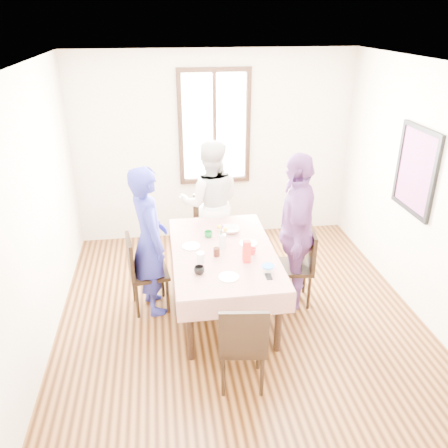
{
  "coord_description": "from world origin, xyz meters",
  "views": [
    {
      "loc": [
        -0.78,
        -4.13,
        3.12
      ],
      "look_at": [
        -0.16,
        0.18,
        1.1
      ],
      "focal_mm": 36.75,
      "sensor_mm": 36.0,
      "label": 1
    }
  ],
  "objects": [
    {
      "name": "ground",
      "position": [
        0.0,
        0.0,
        0.0
      ],
      "size": [
        4.5,
        4.5,
        0.0
      ],
      "primitive_type": "plane",
      "color": "black",
      "rests_on": "ground"
    },
    {
      "name": "back_wall",
      "position": [
        0.0,
        2.25,
        1.35
      ],
      "size": [
        4.0,
        0.0,
        4.0
      ],
      "primitive_type": "plane",
      "rotation": [
        1.57,
        0.0,
        0.0
      ],
      "color": "beige",
      "rests_on": "ground"
    },
    {
      "name": "right_wall",
      "position": [
        2.0,
        0.0,
        1.35
      ],
      "size": [
        0.0,
        4.5,
        4.5
      ],
      "primitive_type": "plane",
      "rotation": [
        1.57,
        0.0,
        -1.57
      ],
      "color": "beige",
      "rests_on": "ground"
    },
    {
      "name": "window_frame",
      "position": [
        0.0,
        2.23,
        1.65
      ],
      "size": [
        1.02,
        0.06,
        1.62
      ],
      "primitive_type": "cube",
      "color": "black",
      "rests_on": "back_wall"
    },
    {
      "name": "window_pane",
      "position": [
        0.0,
        2.24,
        1.65
      ],
      "size": [
        0.9,
        0.02,
        1.5
      ],
      "primitive_type": "cube",
      "color": "white",
      "rests_on": "back_wall"
    },
    {
      "name": "art_poster",
      "position": [
        1.98,
        0.3,
        1.55
      ],
      "size": [
        0.04,
        0.76,
        0.96
      ],
      "primitive_type": "cube",
      "color": "red",
      "rests_on": "right_wall"
    },
    {
      "name": "dining_table",
      "position": [
        -0.16,
        0.23,
        0.38
      ],
      "size": [
        0.99,
        1.7,
        0.75
      ],
      "primitive_type": "cube",
      "color": "black",
      "rests_on": "ground"
    },
    {
      "name": "tablecloth",
      "position": [
        -0.16,
        0.23,
        0.76
      ],
      "size": [
        1.11,
        1.82,
        0.01
      ],
      "primitive_type": "cube",
      "color": "#620B02",
      "rests_on": "dining_table"
    },
    {
      "name": "chair_left",
      "position": [
        -0.98,
        0.39,
        0.46
      ],
      "size": [
        0.48,
        0.48,
        0.91
      ],
      "primitive_type": "cube",
      "rotation": [
        0.0,
        0.0,
        -1.43
      ],
      "color": "black",
      "rests_on": "ground"
    },
    {
      "name": "chair_right",
      "position": [
        0.66,
        0.29,
        0.46
      ],
      "size": [
        0.48,
        0.48,
        0.91
      ],
      "primitive_type": "cube",
      "rotation": [
        0.0,
        0.0,
        1.42
      ],
      "color": "black",
      "rests_on": "ground"
    },
    {
      "name": "chair_far",
      "position": [
        -0.16,
        1.4,
        0.46
      ],
      "size": [
        0.44,
        0.44,
        0.91
      ],
      "primitive_type": "cube",
      "rotation": [
        0.0,
        0.0,
        3.19
      ],
      "color": "black",
      "rests_on": "ground"
    },
    {
      "name": "chair_near",
      "position": [
        -0.16,
        -0.94,
        0.46
      ],
      "size": [
        0.47,
        0.47,
        0.91
      ],
      "primitive_type": "cube",
      "rotation": [
        0.0,
        0.0,
        -0.12
      ],
      "color": "black",
      "rests_on": "ground"
    },
    {
      "name": "person_left",
      "position": [
        -0.96,
        0.39,
        0.85
      ],
      "size": [
        0.56,
        0.71,
        1.7
      ],
      "primitive_type": "imported",
      "rotation": [
        0.0,
        0.0,
        1.84
      ],
      "color": "navy",
      "rests_on": "ground"
    },
    {
      "name": "person_far",
      "position": [
        -0.16,
        1.38,
        0.85
      ],
      "size": [
        0.89,
        0.73,
        1.69
      ],
      "primitive_type": "imported",
      "rotation": [
        0.0,
        0.0,
        3.03
      ],
      "color": "silver",
      "rests_on": "ground"
    },
    {
      "name": "person_right",
      "position": [
        0.64,
        0.29,
        0.91
      ],
      "size": [
        0.72,
        1.14,
        1.81
      ],
      "primitive_type": "imported",
      "rotation": [
        0.0,
        0.0,
        -1.85
      ],
      "color": "#663974",
      "rests_on": "ground"
    },
    {
      "name": "mug_black",
      "position": [
        -0.47,
        -0.23,
        0.8
      ],
      "size": [
        0.14,
        0.14,
        0.08
      ],
      "primitive_type": "imported",
      "rotation": [
        0.0,
        0.0,
        -0.39
      ],
      "color": "black",
      "rests_on": "tablecloth"
    },
    {
      "name": "mug_flag",
      "position": [
        0.13,
        0.09,
        0.8
      ],
      "size": [
        0.1,
        0.1,
        0.08
      ],
      "primitive_type": "imported",
      "rotation": [
        0.0,
        0.0,
        0.27
      ],
      "color": "red",
      "rests_on": "tablecloth"
    },
    {
      "name": "mug_green",
      "position": [
        -0.29,
        0.57,
        0.8
      ],
      "size": [
        0.13,
        0.13,
        0.08
      ],
      "primitive_type": "imported",
      "rotation": [
        0.0,
        0.0,
        -0.69
      ],
      "color": "#0C7226",
      "rests_on": "tablecloth"
    },
    {
      "name": "serving_bowl",
      "position": [
        -0.02,
        0.67,
        0.79
      ],
      "size": [
        0.27,
        0.27,
        0.06
      ],
      "primitive_type": "imported",
      "rotation": [
        0.0,
        0.0,
        -0.2
      ],
      "color": "white",
      "rests_on": "tablecloth"
    },
    {
      "name": "juice_carton",
      "position": [
        0.04,
        -0.05,
        0.88
      ],
      "size": [
        0.08,
        0.08,
        0.24
      ],
      "primitive_type": "cube",
      "color": "red",
      "rests_on": "tablecloth"
    },
    {
      "name": "butter_tub",
      "position": [
        0.22,
        -0.27,
        0.79
      ],
      "size": [
        0.1,
        0.1,
        0.05
      ],
      "primitive_type": "cylinder",
      "color": "white",
      "rests_on": "tablecloth"
    },
    {
      "name": "jam_jar",
      "position": [
        -0.25,
        0.11,
        0.81
      ],
      "size": [
        0.07,
        0.07,
        0.1
      ],
      "primitive_type": "cylinder",
      "color": "black",
      "rests_on": "tablecloth"
    },
    {
      "name": "drinking_glass",
      "position": [
        -0.43,
        -0.0,
        0.82
      ],
      "size": [
        0.08,
        0.08,
        0.11
      ],
      "primitive_type": "cylinder",
      "color": "silver",
      "rests_on": "tablecloth"
    },
    {
      "name": "smartphone",
      "position": [
        0.2,
        -0.38,
        0.77
      ],
      "size": [
        0.06,
        0.12,
        0.01
      ],
      "primitive_type": "cube",
      "color": "black",
      "rests_on": "tablecloth"
    },
    {
      "name": "flower_vase",
      "position": [
        -0.16,
        0.3,
        0.84
      ],
      "size": [
        0.08,
        0.08,
        0.16
      ],
      "primitive_type": "cylinder",
      "color": "silver",
      "rests_on": "tablecloth"
    },
    {
      "name": "plate_left",
      "position": [
        -0.5,
        0.36,
        0.77
      ],
      "size": [
        0.2,
        0.2,
        0.01
      ],
      "primitive_type": "cylinder",
      "color": "white",
      "rests_on": "tablecloth"
    },
    {
      "name": "plate_right",
      "position": [
        0.14,
        0.34,
        0.77
      ],
      "size": [
        0.2,
        0.2,
        0.01
      ],
      "primitive_type": "cylinder",
      "color": "white",
      "rests_on": "tablecloth"
    },
    {
      "name": "plate_near",
      "position": [
        -0.19,
        -0.34,
        0.77
      ],
      "size": [
        0.2,
        0.2,
        0.01
      ],
      "primitive_type": "cylinder",
      "color": "white",
      "rests_on": "tablecloth"
    },
    {
      "name": "butter_lid",
      "position": [
        0.22,
        -0.27,
        0.82
      ],
      "size": [
        0.12,
        0.12,
        0.01
      ],
      "primitive_type": "cylinder",
      "color": "blue",
      "rests_on": "butter_tub"
    },
    {
      "name": "flower_bunch",
      "position": [
        -0.16,
        0.3,
        0.97
      ],
      "size": [
        0.09,
        0.09,
        0.1
      ],
      "primitive_type": null,
      "color": "yellow",
      "rests_on": "flower_vase"
    }
  ]
}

